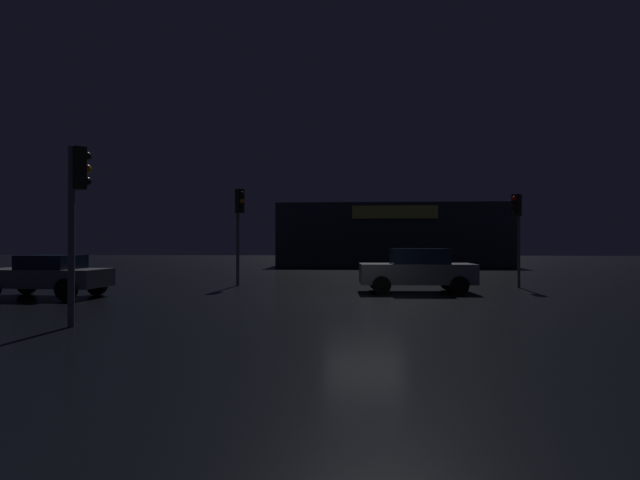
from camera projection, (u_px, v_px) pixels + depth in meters
The scene contains 7 objects.
ground_plane at pixel (364, 301), 16.59m from camera, with size 120.00×120.00×0.00m, color black.
store_building at pixel (392, 235), 42.77m from camera, with size 18.49×6.55×5.03m.
traffic_signal_main at pixel (517, 217), 21.38m from camera, with size 0.43×0.41×3.87m.
traffic_signal_cross_left at pixel (77, 200), 11.51m from camera, with size 0.43×0.41×4.01m.
traffic_signal_cross_right at pixel (239, 216), 22.40m from camera, with size 0.42×0.42×4.20m.
car_near at pixel (417, 270), 19.39m from camera, with size 4.30×2.09×1.65m.
car_far at pixel (47, 275), 17.69m from camera, with size 4.24×2.22×1.44m.
Camera 1 is at (-0.31, -16.66, 1.86)m, focal length 29.00 mm.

